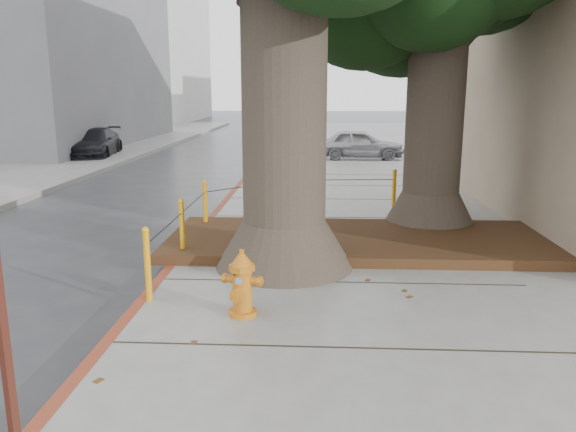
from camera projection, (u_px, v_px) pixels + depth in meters
The scene contains 11 objects.
ground at pixel (298, 360), 5.77m from camera, with size 140.00×140.00×0.00m, color #28282B.
sidewalk_far at pixel (412, 134), 34.66m from camera, with size 16.00×20.00×0.15m, color slate.
curb_red at pixel (169, 273), 8.29m from camera, with size 0.14×26.00×0.16m, color maroon.
planter_bed at pixel (359, 241), 9.47m from camera, with size 6.40×2.60×0.16m, color black.
building_far_grey at pixel (0, 19), 26.67m from camera, with size 12.00×16.00×12.00m, color slate.
building_far_white at pixel (122, 34), 48.85m from camera, with size 12.00×18.00×15.00m, color silver.
bollard_ring at pixel (258, 208), 9.93m from camera, with size 3.79×5.39×0.95m.
fire_hydrant at pixel (242, 284), 6.45m from camera, with size 0.42×0.40×0.80m.
car_silver at pixel (359, 144), 22.42m from camera, with size 1.41×3.51×1.20m, color #B5B4B9.
car_red at pixel (507, 138), 24.32m from camera, with size 1.42×4.06×1.34m, color maroon.
car_dark at pixel (93, 143), 22.69m from camera, with size 1.69×4.15×1.20m, color black.
Camera 1 is at (0.18, -5.30, 2.72)m, focal length 35.00 mm.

